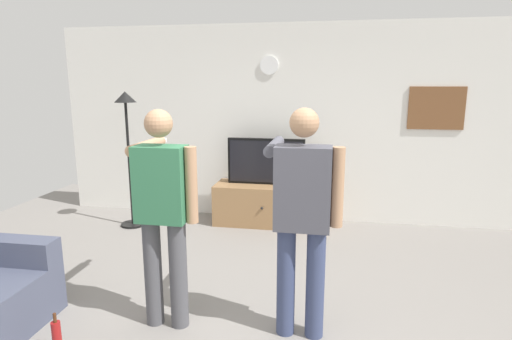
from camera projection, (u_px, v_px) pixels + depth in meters
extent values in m
plane|color=gray|center=(235.00, 333.00, 3.22)|extent=(8.40, 8.40, 0.00)
cube|color=silver|center=(282.00, 124.00, 5.79)|extent=(6.40, 0.10, 2.70)
cube|color=#997047|center=(265.00, 204.00, 5.70)|extent=(1.37, 0.54, 0.55)
sphere|color=black|center=(262.00, 208.00, 5.42)|extent=(0.04, 0.04, 0.04)
cube|color=black|center=(266.00, 161.00, 5.63)|extent=(1.05, 0.06, 0.63)
cube|color=black|center=(266.00, 162.00, 5.59)|extent=(0.99, 0.01, 0.57)
cylinder|color=white|center=(269.00, 65.00, 5.60)|extent=(0.25, 0.03, 0.25)
cube|color=brown|center=(436.00, 108.00, 5.34)|extent=(0.69, 0.04, 0.55)
cylinder|color=black|center=(133.00, 224.00, 5.67)|extent=(0.32, 0.32, 0.03)
cylinder|color=black|center=(129.00, 165.00, 5.50)|extent=(0.04, 0.04, 1.63)
cone|color=black|center=(125.00, 97.00, 5.32)|extent=(0.28, 0.28, 0.14)
cylinder|color=#4C4C51|center=(153.00, 272.00, 3.29)|extent=(0.14, 0.14, 0.87)
cylinder|color=#4C4C51|center=(178.00, 274.00, 3.25)|extent=(0.14, 0.14, 0.87)
cube|color=#33724C|center=(161.00, 184.00, 3.12)|extent=(0.38, 0.22, 0.58)
sphere|color=tan|center=(158.00, 123.00, 3.02)|extent=(0.21, 0.21, 0.21)
cylinder|color=tan|center=(147.00, 146.00, 3.39)|extent=(0.09, 0.58, 0.09)
cube|color=white|center=(162.00, 141.00, 3.70)|extent=(0.04, 0.12, 0.04)
cylinder|color=tan|center=(191.00, 185.00, 3.08)|extent=(0.09, 0.09, 0.58)
cylinder|color=#384266|center=(286.00, 281.00, 3.15)|extent=(0.14, 0.14, 0.86)
cylinder|color=#384266|center=(315.00, 284.00, 3.11)|extent=(0.14, 0.14, 0.86)
cube|color=#4C4C56|center=(303.00, 188.00, 2.98)|extent=(0.40, 0.22, 0.61)
sphere|color=tan|center=(304.00, 123.00, 2.88)|extent=(0.21, 0.21, 0.21)
cylinder|color=#4C4C56|center=(274.00, 146.00, 3.25)|extent=(0.09, 0.58, 0.09)
cube|color=white|center=(279.00, 141.00, 3.56)|extent=(0.04, 0.12, 0.04)
cylinder|color=tan|center=(338.00, 187.00, 2.93)|extent=(0.09, 0.09, 0.58)
cube|color=#474C60|center=(9.00, 250.00, 3.48)|extent=(0.85, 0.21, 0.22)
cylinder|color=maroon|center=(57.00, 336.00, 3.00)|extent=(0.07, 0.07, 0.22)
cylinder|color=#4C2814|center=(55.00, 318.00, 2.97)|extent=(0.02, 0.02, 0.07)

